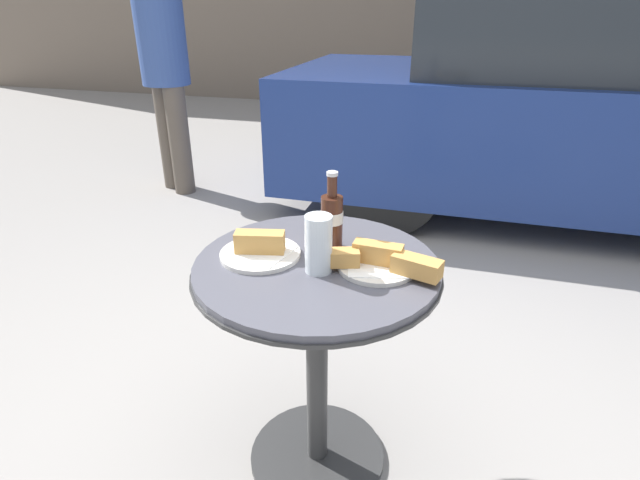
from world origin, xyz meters
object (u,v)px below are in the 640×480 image
bistro_table (317,324)px  pedestrian (165,64)px  cola_bottle_left (332,219)px  lunch_plate_far (380,262)px  drinking_glass (319,246)px  parked_car (599,113)px  lunch_plate_near (260,249)px

bistro_table → pedestrian: size_ratio=0.43×
cola_bottle_left → lunch_plate_far: size_ratio=0.69×
lunch_plate_far → bistro_table: bearing=-179.3°
cola_bottle_left → lunch_plate_far: bearing=-32.0°
drinking_glass → lunch_plate_far: drinking_glass is taller
parked_car → pedestrian: 2.99m
bistro_table → parked_car: size_ratio=0.17×
lunch_plate_far → pedestrian: bearing=131.6°
cola_bottle_left → bistro_table: bearing=-98.9°
drinking_glass → cola_bottle_left: bearing=91.0°
bistro_table → parked_car: bearing=65.5°
parked_car → pedestrian: bearing=-172.5°
cola_bottle_left → lunch_plate_far: (0.15, -0.09, -0.06)m
lunch_plate_near → lunch_plate_far: lunch_plate_near is taller
bistro_table → lunch_plate_near: 0.27m
lunch_plate_near → pedestrian: (-1.62, 2.20, 0.20)m
lunch_plate_far → parked_car: size_ratio=0.08×
bistro_table → drinking_glass: (0.02, -0.04, 0.27)m
cola_bottle_left → lunch_plate_near: cola_bottle_left is taller
drinking_glass → lunch_plate_near: bearing=168.3°
bistro_table → lunch_plate_near: (-0.16, -0.01, 0.22)m
bistro_table → cola_bottle_left: (0.02, 0.10, 0.28)m
bistro_table → drinking_glass: 0.27m
bistro_table → cola_bottle_left: size_ratio=3.27×
bistro_table → drinking_glass: bearing=-67.5°
drinking_glass → lunch_plate_far: size_ratio=0.48×
lunch_plate_near → lunch_plate_far: bearing=1.5°
lunch_plate_near → parked_car: 2.91m
lunch_plate_near → pedestrian: size_ratio=0.13×
lunch_plate_far → pedestrian: pedestrian is taller
bistro_table → lunch_plate_far: (0.17, 0.00, 0.22)m
bistro_table → lunch_plate_far: lunch_plate_far is taller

